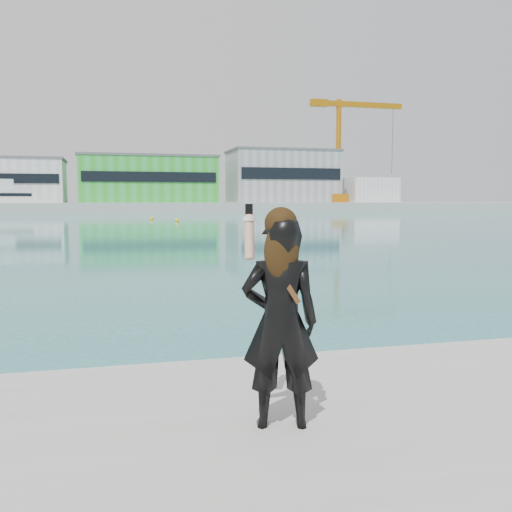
{
  "coord_description": "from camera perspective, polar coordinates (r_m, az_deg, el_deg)",
  "views": [
    {
      "loc": [
        -1.08,
        -4.76,
        2.45
      ],
      "look_at": [
        0.11,
        -0.18,
        1.99
      ],
      "focal_mm": 40.0,
      "sensor_mm": 36.0,
      "label": 1
    }
  ],
  "objects": [
    {
      "name": "motor_yacht",
      "position": [
        120.52,
        -23.84,
        5.08
      ],
      "size": [
        19.09,
        9.38,
        8.59
      ],
      "rotation": [
        0.0,
        0.0,
        0.24
      ],
      "color": "white",
      "rests_on": "ground"
    },
    {
      "name": "woman",
      "position": [
        4.14,
        2.44,
        -5.99
      ],
      "size": [
        0.63,
        0.48,
        1.63
      ],
      "rotation": [
        0.0,
        0.0,
        2.93
      ],
      "color": "black",
      "rests_on": "near_quay"
    },
    {
      "name": "buoy_near",
      "position": [
        74.28,
        -10.39,
        3.58
      ],
      "size": [
        0.5,
        0.5,
        0.5
      ],
      "primitive_type": "sphere",
      "color": "yellow",
      "rests_on": "ground"
    },
    {
      "name": "buoy_extra",
      "position": [
        67.26,
        -7.91,
        3.43
      ],
      "size": [
        0.5,
        0.5,
        0.5
      ],
      "primitive_type": "sphere",
      "color": "yellow",
      "rests_on": "ground"
    },
    {
      "name": "warehouse_grey_right",
      "position": [
        139.07,
        2.63,
        7.95
      ],
      "size": [
        25.5,
        15.35,
        12.5
      ],
      "color": "gray",
      "rests_on": "far_quay"
    },
    {
      "name": "warehouse_white",
      "position": [
        134.44,
        -23.72,
        6.94
      ],
      "size": [
        24.48,
        15.35,
        9.5
      ],
      "color": "silver",
      "rests_on": "far_quay"
    },
    {
      "name": "ground",
      "position": [
        5.46,
        -1.7,
        -21.12
      ],
      "size": [
        500.0,
        500.0,
        0.0
      ],
      "primitive_type": "plane",
      "color": "#197176",
      "rests_on": "ground"
    },
    {
      "name": "far_quay",
      "position": [
        134.77,
        -14.18,
        4.78
      ],
      "size": [
        320.0,
        40.0,
        2.0
      ],
      "primitive_type": "cube",
      "color": "#9E9E99",
      "rests_on": "ground"
    },
    {
      "name": "flagpole_right",
      "position": [
        127.94,
        -4.18,
        7.38
      ],
      "size": [
        1.28,
        0.16,
        8.0
      ],
      "color": "silver",
      "rests_on": "far_quay"
    },
    {
      "name": "dock_crane",
      "position": [
        138.47,
        8.71,
        10.73
      ],
      "size": [
        23.0,
        4.0,
        24.0
      ],
      "color": "#C9720B",
      "rests_on": "far_quay"
    },
    {
      "name": "ancillary_shed",
      "position": [
        145.2,
        11.23,
        6.47
      ],
      "size": [
        12.0,
        10.0,
        6.0
      ],
      "primitive_type": "cube",
      "color": "silver",
      "rests_on": "far_quay"
    },
    {
      "name": "warehouse_green",
      "position": [
        133.13,
        -10.77,
        7.54
      ],
      "size": [
        30.6,
        16.36,
        10.5
      ],
      "color": "green",
      "rests_on": "far_quay"
    }
  ]
}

